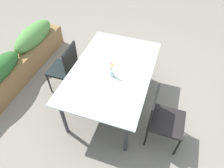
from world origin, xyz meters
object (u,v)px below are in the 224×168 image
chair_near_left (162,117)px  planter_box (20,60)px  chair_far_side (66,67)px  flower_vase (112,72)px  dining_table (112,72)px

chair_near_left → planter_box: size_ratio=0.36×
chair_far_side → planter_box: 1.07m
chair_far_side → planter_box: size_ratio=0.38×
chair_near_left → chair_far_side: bearing=-104.6°
flower_vase → planter_box: (0.25, 1.95, -0.51)m
dining_table → planter_box: bearing=86.3°
dining_table → chair_near_left: (-0.41, -0.86, -0.21)m
chair_far_side → planter_box: (0.06, 1.05, -0.18)m
chair_far_side → planter_box: chair_far_side is taller
chair_near_left → dining_table: bearing=-114.5°
dining_table → chair_far_side: (0.07, 0.86, -0.19)m
dining_table → chair_near_left: size_ratio=2.02×
dining_table → planter_box: 1.95m
chair_far_side → flower_vase: flower_vase is taller
chair_near_left → flower_vase: bearing=-108.3°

